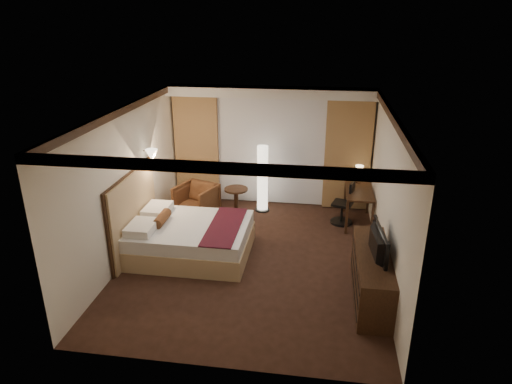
# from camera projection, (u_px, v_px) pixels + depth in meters

# --- Properties ---
(floor) EXTENTS (4.50, 5.50, 0.01)m
(floor) POSITION_uv_depth(u_px,v_px,m) (253.00, 259.00, 8.27)
(floor) COLOR black
(floor) RESTS_ON ground
(ceiling) EXTENTS (4.50, 5.50, 0.01)m
(ceiling) POSITION_uv_depth(u_px,v_px,m) (252.00, 111.00, 7.28)
(ceiling) COLOR white
(ceiling) RESTS_ON back_wall
(back_wall) EXTENTS (4.50, 0.02, 2.70)m
(back_wall) POSITION_uv_depth(u_px,v_px,m) (271.00, 146.00, 10.31)
(back_wall) COLOR silver
(back_wall) RESTS_ON floor
(left_wall) EXTENTS (0.02, 5.50, 2.70)m
(left_wall) POSITION_uv_depth(u_px,v_px,m) (127.00, 183.00, 8.09)
(left_wall) COLOR silver
(left_wall) RESTS_ON floor
(right_wall) EXTENTS (0.02, 5.50, 2.70)m
(right_wall) POSITION_uv_depth(u_px,v_px,m) (388.00, 197.00, 7.47)
(right_wall) COLOR silver
(right_wall) RESTS_ON floor
(crown_molding) EXTENTS (4.50, 5.50, 0.12)m
(crown_molding) POSITION_uv_depth(u_px,v_px,m) (252.00, 115.00, 7.30)
(crown_molding) COLOR black
(crown_molding) RESTS_ON ceiling
(soffit) EXTENTS (4.50, 0.50, 0.20)m
(soffit) POSITION_uv_depth(u_px,v_px,m) (271.00, 92.00, 9.62)
(soffit) COLOR white
(soffit) RESTS_ON ceiling
(curtain_sheer) EXTENTS (2.48, 0.04, 2.45)m
(curtain_sheer) POSITION_uv_depth(u_px,v_px,m) (271.00, 151.00, 10.27)
(curtain_sheer) COLOR silver
(curtain_sheer) RESTS_ON back_wall
(curtain_left_drape) EXTENTS (1.00, 0.14, 2.45)m
(curtain_left_drape) POSITION_uv_depth(u_px,v_px,m) (197.00, 149.00, 10.45)
(curtain_left_drape) COLOR #AD884F
(curtain_left_drape) RESTS_ON back_wall
(curtain_right_drape) EXTENTS (1.00, 0.14, 2.45)m
(curtain_right_drape) POSITION_uv_depth(u_px,v_px,m) (348.00, 155.00, 9.98)
(curtain_right_drape) COLOR #AD884F
(curtain_right_drape) RESTS_ON back_wall
(wall_sconce) EXTENTS (0.24, 0.24, 0.24)m
(wall_sconce) POSITION_uv_depth(u_px,v_px,m) (152.00, 155.00, 8.74)
(wall_sconce) COLOR white
(wall_sconce) RESTS_ON left_wall
(bed) EXTENTS (2.10, 1.64, 0.62)m
(bed) POSITION_uv_depth(u_px,v_px,m) (191.00, 239.00, 8.33)
(bed) COLOR white
(bed) RESTS_ON floor
(headboard) EXTENTS (0.12, 1.94, 1.50)m
(headboard) POSITION_uv_depth(u_px,v_px,m) (134.00, 213.00, 8.32)
(headboard) COLOR tan
(headboard) RESTS_ON floor
(armchair) EXTENTS (0.98, 0.95, 0.80)m
(armchair) POSITION_uv_depth(u_px,v_px,m) (196.00, 199.00, 9.87)
(armchair) COLOR #4E2C17
(armchair) RESTS_ON floor
(side_table) EXTENTS (0.52, 0.52, 0.57)m
(side_table) POSITION_uv_depth(u_px,v_px,m) (236.00, 200.00, 10.10)
(side_table) COLOR black
(side_table) RESTS_ON floor
(floor_lamp) EXTENTS (0.32, 0.32, 1.51)m
(floor_lamp) POSITION_uv_depth(u_px,v_px,m) (262.00, 179.00, 10.03)
(floor_lamp) COLOR white
(floor_lamp) RESTS_ON floor
(desk) EXTENTS (0.55, 1.20, 0.75)m
(desk) POSITION_uv_depth(u_px,v_px,m) (358.00, 207.00, 9.55)
(desk) COLOR black
(desk) RESTS_ON floor
(desk_lamp) EXTENTS (0.18, 0.18, 0.34)m
(desk_lamp) POSITION_uv_depth(u_px,v_px,m) (359.00, 175.00, 9.77)
(desk_lamp) COLOR #FFD899
(desk_lamp) RESTS_ON desk
(office_chair) EXTENTS (0.57, 0.57, 0.96)m
(office_chair) POSITION_uv_depth(u_px,v_px,m) (343.00, 202.00, 9.52)
(office_chair) COLOR black
(office_chair) RESTS_ON floor
(dresser) EXTENTS (0.50, 1.94, 0.75)m
(dresser) POSITION_uv_depth(u_px,v_px,m) (371.00, 275.00, 7.05)
(dresser) COLOR black
(dresser) RESTS_ON floor
(television) EXTENTS (0.67, 1.06, 0.13)m
(television) POSITION_uv_depth(u_px,v_px,m) (374.00, 237.00, 6.81)
(television) COLOR black
(television) RESTS_ON dresser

